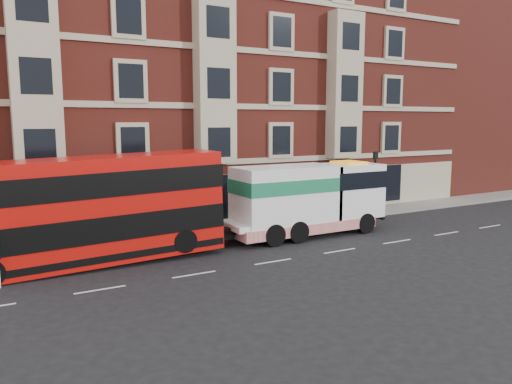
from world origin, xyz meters
The scene contains 9 objects.
ground centered at (0.00, 0.00, 0.00)m, with size 120.00×120.00×0.00m, color black.
sidewalk centered at (0.00, 7.50, 0.07)m, with size 90.00×3.00×0.15m, color slate.
victorian_terrace centered at (0.50, 15.00, 10.07)m, with size 45.00×12.00×20.40m.
filler_east centered at (32.00, 14.00, 9.43)m, with size 18.00×10.00×19.00m.
lamp_post_west centered at (-6.00, 6.20, 2.68)m, with size 0.35×0.15×4.35m.
lamp_post_east centered at (12.00, 6.20, 2.68)m, with size 0.35×0.15×4.35m.
double_decker_bus centered at (-7.58, 3.72, 2.63)m, with size 12.26×2.82×4.96m.
tow_truck centered at (4.48, 3.72, 2.17)m, with size 9.82×2.90×4.09m.
pedestrian centered at (-10.35, 6.29, 0.94)m, with size 0.58×0.38×1.59m, color #221C38.
Camera 1 is at (-11.94, -19.48, 6.62)m, focal length 35.00 mm.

